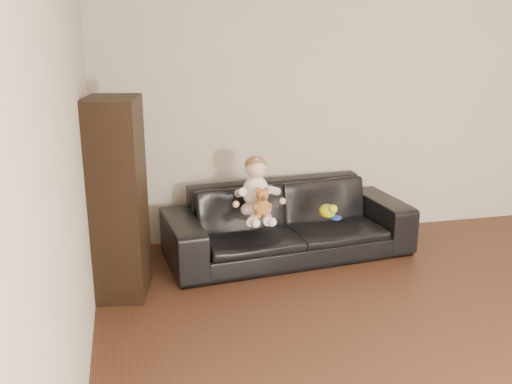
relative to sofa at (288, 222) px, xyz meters
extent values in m
plane|color=#C0B6A1|center=(0.88, 0.50, 0.99)|extent=(5.00, 0.00, 5.00)
plane|color=#C0B6A1|center=(-1.62, -2.25, 0.99)|extent=(0.00, 5.50, 5.50)
imported|color=black|center=(0.00, 0.00, 0.00)|extent=(2.18, 1.04, 0.61)
cube|color=black|center=(-1.41, -0.41, 0.43)|extent=(0.45, 0.56, 1.47)
cube|color=silver|center=(-1.39, -0.41, 0.76)|extent=(0.22, 0.28, 0.28)
ellipsoid|color=#F5CFD5|center=(-0.31, -0.10, 0.17)|extent=(0.31, 0.29, 0.14)
ellipsoid|color=white|center=(-0.31, -0.08, 0.32)|extent=(0.27, 0.24, 0.27)
sphere|color=beige|center=(-0.31, -0.10, 0.52)|extent=(0.22, 0.22, 0.18)
ellipsoid|color=#8C603F|center=(-0.31, -0.09, 0.55)|extent=(0.22, 0.22, 0.12)
cylinder|color=#F5CFD5|center=(-0.36, -0.27, 0.14)|extent=(0.13, 0.23, 0.08)
cylinder|color=#F5CFD5|center=(-0.26, -0.27, 0.14)|extent=(0.13, 0.23, 0.08)
sphere|color=white|center=(-0.37, -0.38, 0.14)|extent=(0.09, 0.09, 0.07)
sphere|color=white|center=(-0.25, -0.38, 0.14)|extent=(0.09, 0.09, 0.07)
cylinder|color=white|center=(-0.45, -0.14, 0.33)|extent=(0.11, 0.19, 0.12)
cylinder|color=white|center=(-0.17, -0.14, 0.33)|extent=(0.11, 0.19, 0.12)
ellipsoid|color=#A7682F|center=(-0.30, -0.27, 0.24)|extent=(0.16, 0.15, 0.15)
sphere|color=#A7682F|center=(-0.30, -0.28, 0.34)|extent=(0.13, 0.13, 0.10)
sphere|color=#A7682F|center=(-0.34, -0.27, 0.38)|extent=(0.05, 0.05, 0.04)
sphere|color=#A7682F|center=(-0.26, -0.27, 0.38)|extent=(0.05, 0.05, 0.04)
sphere|color=#593819|center=(-0.30, -0.33, 0.33)|extent=(0.05, 0.05, 0.04)
ellipsoid|color=#BDCB17|center=(0.27, -0.24, 0.15)|extent=(0.18, 0.20, 0.11)
sphere|color=red|center=(0.23, -0.21, 0.13)|extent=(0.08, 0.08, 0.06)
cylinder|color=blue|center=(0.33, -0.28, 0.10)|extent=(0.10, 0.10, 0.01)
camera|label=1|loc=(-1.31, -4.48, 1.65)|focal=40.00mm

